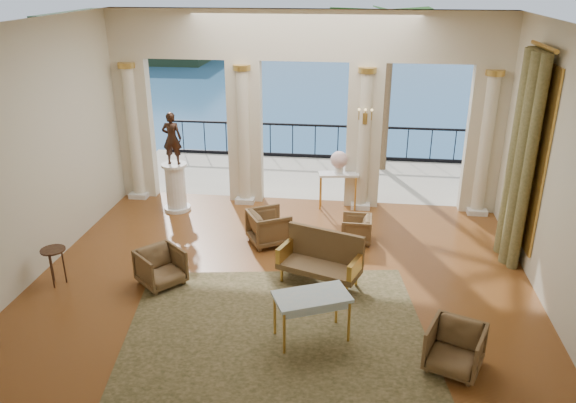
# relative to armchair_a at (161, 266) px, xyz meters

# --- Properties ---
(floor) EXTENTS (9.00, 9.00, 0.00)m
(floor) POSITION_rel_armchair_a_xyz_m (2.14, 0.38, -0.37)
(floor) COLOR #4F2D0A
(floor) RESTS_ON ground
(room_walls) EXTENTS (9.00, 9.00, 9.00)m
(room_walls) POSITION_rel_armchair_a_xyz_m (2.14, -0.73, 2.51)
(room_walls) COLOR beige
(room_walls) RESTS_ON ground
(arcade) EXTENTS (9.00, 0.56, 4.50)m
(arcade) POSITION_rel_armchair_a_xyz_m (2.14, 4.20, 2.21)
(arcade) COLOR beige
(arcade) RESTS_ON ground
(terrace) EXTENTS (10.00, 3.60, 0.10)m
(terrace) POSITION_rel_armchair_a_xyz_m (2.14, 6.18, -0.42)
(terrace) COLOR #B3A593
(terrace) RESTS_ON ground
(balustrade) EXTENTS (9.00, 0.06, 1.03)m
(balustrade) POSITION_rel_armchair_a_xyz_m (2.14, 7.78, 0.04)
(balustrade) COLOR black
(balustrade) RESTS_ON terrace
(palm_tree) EXTENTS (2.00, 2.00, 4.50)m
(palm_tree) POSITION_rel_armchair_a_xyz_m (4.14, 6.98, 3.72)
(palm_tree) COLOR #4C3823
(palm_tree) RESTS_ON terrace
(headland) EXTENTS (22.00, 18.00, 6.00)m
(headland) POSITION_rel_armchair_a_xyz_m (-27.86, 70.38, -3.37)
(headland) COLOR black
(headland) RESTS_ON sea
(sea) EXTENTS (160.00, 160.00, 0.00)m
(sea) POSITION_rel_armchair_a_xyz_m (2.14, 60.38, -6.37)
(sea) COLOR #1D598B
(sea) RESTS_ON ground
(curtain) EXTENTS (0.33, 1.40, 4.09)m
(curtain) POSITION_rel_armchair_a_xyz_m (6.42, 1.88, 1.65)
(curtain) COLOR brown
(curtain) RESTS_ON ground
(window_frame) EXTENTS (0.04, 1.60, 3.40)m
(window_frame) POSITION_rel_armchair_a_xyz_m (6.61, 1.88, 1.73)
(window_frame) COLOR gold
(window_frame) RESTS_ON room_walls
(wall_sconce) EXTENTS (0.30, 0.11, 0.33)m
(wall_sconce) POSITION_rel_armchair_a_xyz_m (3.54, 3.89, 1.86)
(wall_sconce) COLOR gold
(wall_sconce) RESTS_ON arcade
(rug) EXTENTS (5.14, 4.28, 0.02)m
(rug) POSITION_rel_armchair_a_xyz_m (2.25, -1.12, -0.36)
(rug) COLOR #2D3317
(rug) RESTS_ON ground
(armchair_a) EXTENTS (0.99, 0.99, 0.74)m
(armchair_a) POSITION_rel_armchair_a_xyz_m (0.00, 0.00, 0.00)
(armchair_a) COLOR #3F2F18
(armchair_a) RESTS_ON ground
(armchair_b) EXTENTS (0.94, 0.91, 0.75)m
(armchair_b) POSITION_rel_armchair_a_xyz_m (4.88, -1.74, 0.01)
(armchair_b) COLOR #3F2F18
(armchair_b) RESTS_ON ground
(armchair_c) EXTENTS (0.58, 0.61, 0.62)m
(armchair_c) POSITION_rel_armchair_a_xyz_m (3.46, 2.18, -0.06)
(armchair_c) COLOR #3F2F18
(armchair_c) RESTS_ON ground
(armchair_d) EXTENTS (0.99, 1.01, 0.78)m
(armchair_d) POSITION_rel_armchair_a_xyz_m (1.66, 1.88, 0.02)
(armchair_d) COLOR #3F2F18
(armchair_d) RESTS_ON ground
(settee) EXTENTS (1.59, 1.08, 0.97)m
(settee) POSITION_rel_armchair_a_xyz_m (2.85, 0.44, 0.11)
(settee) COLOR #3F2F18
(settee) RESTS_ON ground
(game_table) EXTENTS (1.27, 1.01, 0.77)m
(game_table) POSITION_rel_armchair_a_xyz_m (2.82, -1.29, 0.32)
(game_table) COLOR #A2C1CD
(game_table) RESTS_ON ground
(pedestal) EXTENTS (0.62, 0.62, 1.15)m
(pedestal) POSITION_rel_armchair_a_xyz_m (-0.77, 3.35, 0.18)
(pedestal) COLOR silver
(pedestal) RESTS_ON ground
(statue) EXTENTS (0.45, 0.31, 1.21)m
(statue) POSITION_rel_armchair_a_xyz_m (-0.77, 3.35, 1.38)
(statue) COLOR #301E15
(statue) RESTS_ON pedestal
(console_table) EXTENTS (0.97, 0.50, 0.88)m
(console_table) POSITION_rel_armchair_a_xyz_m (2.99, 3.93, 0.36)
(console_table) COLOR silver
(console_table) RESTS_ON ground
(urn) EXTENTS (0.40, 0.40, 0.53)m
(urn) POSITION_rel_armchair_a_xyz_m (2.99, 3.93, 0.81)
(urn) COLOR white
(urn) RESTS_ON console_table
(side_table) EXTENTS (0.43, 0.43, 0.70)m
(side_table) POSITION_rel_armchair_a_xyz_m (-1.86, -0.24, 0.23)
(side_table) COLOR black
(side_table) RESTS_ON ground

